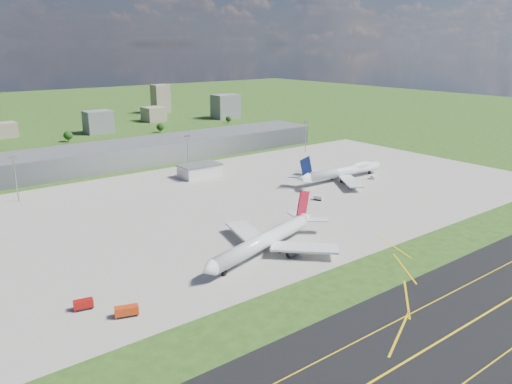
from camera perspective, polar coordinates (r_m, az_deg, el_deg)
ground at (r=375.02m, az=-11.72°, el=3.04°), size 1400.00×1400.00×0.00m
taxiway at (r=191.52m, az=25.90°, el=-11.68°), size 1400.00×60.00×0.06m
apron at (r=288.77m, az=-0.25°, el=-0.63°), size 360.00×190.00×0.08m
terminal at (r=386.71m, az=-12.76°, el=4.52°), size 300.00×42.00×15.00m
ops_building at (r=335.74m, az=-6.46°, el=2.42°), size 26.00×16.00×8.00m
mast_west at (r=307.80m, az=-25.87°, el=2.18°), size 3.50×2.00×25.90m
mast_center at (r=345.40m, az=-7.82°, el=5.10°), size 3.50×2.00×25.90m
mast_east at (r=409.96m, az=5.72°, el=6.96°), size 3.50×2.00×25.90m
airliner_red_twin at (r=211.91m, az=1.13°, el=-5.55°), size 75.05×57.31×20.99m
airliner_blue_quad at (r=330.68m, az=9.97°, el=2.32°), size 75.39×59.16×19.70m
fire_truck at (r=172.11m, az=-14.57°, el=-13.08°), size 8.20×5.21×3.42m
crash_tender at (r=180.27m, az=-19.12°, el=-12.08°), size 6.79×4.06×3.31m
tug_yellow at (r=235.64m, az=2.63°, el=-4.46°), size 3.65×3.93×1.73m
van_white_near at (r=285.64m, az=7.14°, el=-0.69°), size 4.11×5.61×2.61m
van_white_far at (r=337.52m, az=13.14°, el=1.68°), size 5.28×4.32×2.48m
bldg_cw at (r=534.58m, az=-26.75°, el=6.35°), size 20.00×18.00×14.00m
bldg_c at (r=526.05m, az=-17.57°, el=7.65°), size 26.00×20.00×22.00m
bldg_ce at (r=593.84m, az=-11.61°, el=8.72°), size 22.00×24.00×16.00m
bldg_e at (r=606.90m, az=-3.49°, el=9.75°), size 30.00×22.00×28.00m
bldg_tall_e at (r=663.72m, az=-10.85°, el=10.42°), size 20.00×18.00×36.00m
tree_c at (r=486.31m, az=-20.70°, el=6.07°), size 8.10×8.10×9.90m
tree_e at (r=514.46m, az=-10.89°, el=7.31°), size 7.65×7.65×9.35m
tree_far_e at (r=568.26m, az=-3.16°, el=8.33°), size 6.30×6.30×7.70m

